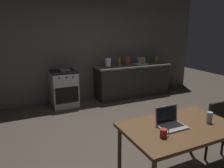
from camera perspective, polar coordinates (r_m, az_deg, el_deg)
name	(u,v)px	position (r m, az deg, el deg)	size (l,w,h in m)	color
ground_plane	(133,143)	(3.72, 5.67, -15.49)	(12.00, 12.00, 0.00)	#473D33
back_wall	(94,46)	(5.76, -4.90, 10.18)	(6.40, 0.10, 2.83)	#545351
kitchen_counter	(132,80)	(6.02, 5.43, 0.98)	(2.16, 0.64, 0.88)	#282623
stove_oven	(64,88)	(5.34, -12.74, -1.15)	(0.60, 0.62, 0.88)	#B7BABF
dining_table	(179,131)	(2.73, 17.62, -12.03)	(1.36, 0.84, 0.74)	brown
chair	(223,129)	(3.42, 27.68, -10.74)	(0.40, 0.40, 0.87)	black
laptop	(171,123)	(2.65, 15.47, -10.01)	(0.32, 0.25, 0.23)	#99999E
electric_kettle	(108,63)	(5.58, -1.02, 5.74)	(0.19, 0.17, 0.24)	black
bottle	(156,59)	(6.29, 11.81, 6.60)	(0.07, 0.07, 0.27)	#8C601E
frying_pan	(65,70)	(5.22, -12.45, 3.76)	(0.26, 0.43, 0.05)	gray
coffee_mug	(164,133)	(2.39, 13.71, -12.70)	(0.12, 0.08, 0.09)	#9E2D28
drinking_glass	(209,117)	(2.90, 24.71, -8.17)	(0.07, 0.07, 0.14)	#99B7C6
cereal_box	(128,61)	(5.86, 4.21, 6.22)	(0.13, 0.05, 0.24)	#B2382D
dish_rack	(141,63)	(6.07, 7.88, 5.71)	(0.34, 0.26, 0.21)	silver
bottle_b	(119,61)	(5.81, 2.02, 6.32)	(0.07, 0.07, 0.29)	#8C601E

